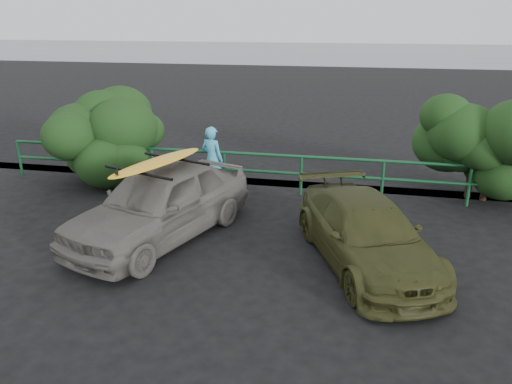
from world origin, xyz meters
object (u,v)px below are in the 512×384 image
(guardrail, at_px, (262,173))
(olive_vehicle, at_px, (366,233))
(sedan, at_px, (160,203))
(man, at_px, (212,160))
(surfboard, at_px, (157,162))

(guardrail, height_order, olive_vehicle, olive_vehicle)
(sedan, relative_size, man, 2.60)
(guardrail, bearing_deg, sedan, -114.88)
(olive_vehicle, xyz_separation_m, surfboard, (-4.08, 0.32, 1.01))
(man, distance_m, surfboard, 3.07)
(guardrail, distance_m, man, 1.32)
(surfboard, bearing_deg, guardrail, 84.38)
(guardrail, xyz_separation_m, sedan, (-1.47, -3.18, 0.24))
(sedan, bearing_deg, guardrail, 84.38)
(guardrail, bearing_deg, olive_vehicle, -53.34)
(guardrail, xyz_separation_m, olive_vehicle, (2.60, -3.50, 0.08))
(surfboard, bearing_deg, sedan, 0.00)
(man, bearing_deg, guardrail, -150.37)
(surfboard, bearing_deg, man, 105.18)
(sedan, bearing_deg, man, 105.18)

